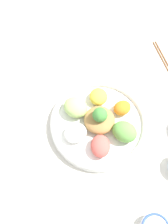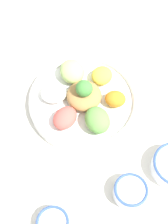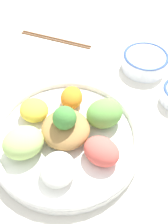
{
  "view_description": "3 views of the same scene",
  "coord_description": "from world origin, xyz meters",
  "px_view_note": "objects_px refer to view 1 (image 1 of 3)",
  "views": [
    {
      "loc": [
        0.3,
        0.25,
        0.81
      ],
      "look_at": [
        0.04,
        -0.02,
        0.08
      ],
      "focal_mm": 42.0,
      "sensor_mm": 36.0,
      "label": 1
    },
    {
      "loc": [
        0.06,
        0.49,
        0.8
      ],
      "look_at": [
        0.02,
        0.07,
        0.03
      ],
      "focal_mm": 50.0,
      "sensor_mm": 36.0,
      "label": 2
    },
    {
      "loc": [
        0.33,
        0.02,
        0.49
      ],
      "look_at": [
        -0.02,
        0.06,
        0.05
      ],
      "focal_mm": 42.0,
      "sensor_mm": 36.0,
      "label": 3
    }
  ],
  "objects_px": {
    "chopsticks_pair_near": "(166,64)",
    "serving_spoon_main": "(14,221)",
    "salad_platter": "(99,122)",
    "serving_spoon_extra": "(58,66)"
  },
  "relations": [
    {
      "from": "salad_platter",
      "to": "serving_spoon_main",
      "type": "bearing_deg",
      "value": 7.82
    },
    {
      "from": "serving_spoon_main",
      "to": "serving_spoon_extra",
      "type": "relative_size",
      "value": 0.9
    },
    {
      "from": "chopsticks_pair_near",
      "to": "serving_spoon_main",
      "type": "xyz_separation_m",
      "value": [
        0.76,
        0.06,
        -0.0
      ]
    },
    {
      "from": "chopsticks_pair_near",
      "to": "serving_spoon_extra",
      "type": "relative_size",
      "value": 1.61
    },
    {
      "from": "chopsticks_pair_near",
      "to": "serving_spoon_main",
      "type": "bearing_deg",
      "value": -58.66
    },
    {
      "from": "serving_spoon_main",
      "to": "serving_spoon_extra",
      "type": "height_order",
      "value": "same"
    },
    {
      "from": "salad_platter",
      "to": "serving_spoon_extra",
      "type": "relative_size",
      "value": 2.45
    },
    {
      "from": "salad_platter",
      "to": "serving_spoon_extra",
      "type": "distance_m",
      "value": 0.29
    },
    {
      "from": "salad_platter",
      "to": "serving_spoon_extra",
      "type": "height_order",
      "value": "salad_platter"
    },
    {
      "from": "chopsticks_pair_near",
      "to": "serving_spoon_main",
      "type": "relative_size",
      "value": 1.79
    }
  ]
}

